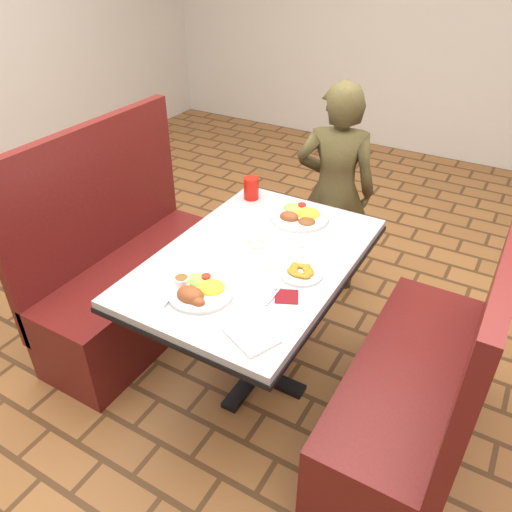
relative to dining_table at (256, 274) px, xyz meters
name	(u,v)px	position (x,y,z in m)	size (l,w,h in m)	color
dining_table	(256,274)	(0.00, 0.00, 0.00)	(0.81, 1.21, 0.75)	#AAACAF
booth_bench_left	(132,279)	(-0.80, 0.00, -0.32)	(0.47, 1.20, 1.17)	maroon
booth_bench_right	(418,391)	(0.80, 0.00, -0.32)	(0.47, 1.20, 1.17)	maroon
diner_person	(335,192)	(-0.02, 0.96, 0.00)	(0.48, 0.31, 1.30)	brown
near_dinner_plate	(199,288)	(-0.06, -0.35, 0.13)	(0.27, 0.27, 0.08)	white
far_dinner_plate	(300,213)	(0.02, 0.41, 0.12)	(0.29, 0.29, 0.07)	white
plantain_plate	(301,272)	(0.23, -0.03, 0.11)	(0.18, 0.18, 0.03)	white
maroon_napkin	(287,297)	(0.25, -0.19, 0.10)	(0.09, 0.09, 0.00)	maroon
spoon_utensil	(274,296)	(0.21, -0.22, 0.10)	(0.01, 0.13, 0.00)	silver
red_tumbler	(251,188)	(-0.30, 0.47, 0.16)	(0.08, 0.08, 0.12)	red
paper_napkin	(251,335)	(0.25, -0.46, 0.10)	(0.18, 0.14, 0.01)	white
knife_utensil	(187,287)	(-0.12, -0.35, 0.11)	(0.01, 0.17, 0.00)	silver
fork_utensil	(172,295)	(-0.14, -0.42, 0.11)	(0.01, 0.14, 0.00)	silver
lettuce_shreds	(270,252)	(0.04, 0.06, 0.10)	(0.28, 0.32, 0.00)	#90C14D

